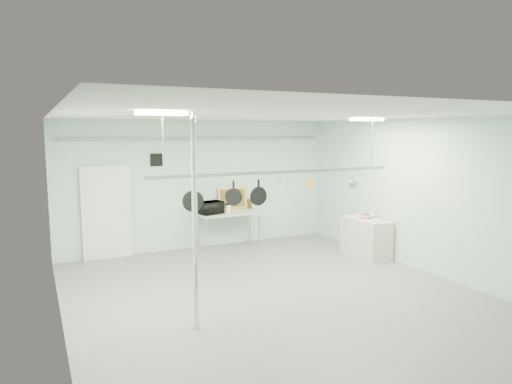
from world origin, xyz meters
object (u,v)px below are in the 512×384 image
prep_table (229,215)px  side_cabinet (366,238)px  skillet_right (259,192)px  microwave (211,208)px  pot_rack (279,170)px  skillet_left (193,197)px  chrome_pole (195,223)px  skillet_mid (234,193)px  coffee_canister (228,209)px  fruit_bowl (366,216)px

prep_table → side_cabinet: prep_table is taller
prep_table → skillet_right: skillet_right is taller
prep_table → microwave: microwave is taller
pot_rack → microwave: pot_rack is taller
prep_table → skillet_left: size_ratio=3.36×
prep_table → chrome_pole: bearing=-118.7°
skillet_mid → skillet_left: bearing=-147.5°
skillet_left → pot_rack: bearing=11.2°
skillet_mid → skillet_right: same height
pot_rack → skillet_mid: (-0.90, 0.00, -0.36)m
side_cabinet → microwave: bearing=144.2°
coffee_canister → fruit_bowl: bearing=-38.9°
chrome_pole → skillet_left: (0.28, 0.90, 0.25)m
prep_table → skillet_left: bearing=-121.5°
pot_rack → fruit_bowl: 3.46m
chrome_pole → pot_rack: 2.19m
chrome_pole → fruit_bowl: 5.36m
side_cabinet → skillet_left: size_ratio=2.52×
chrome_pole → coffee_canister: 4.81m
side_cabinet → pot_rack: (-2.95, -1.10, 1.78)m
skillet_mid → chrome_pole: bearing=-105.6°
skillet_right → fruit_bowl: bearing=15.7°
microwave → fruit_bowl: (3.07, -2.10, -0.12)m
skillet_left → chrome_pole: bearing=-95.8°
skillet_right → pot_rack: bearing=-3.5°
microwave → chrome_pole: bearing=49.2°
chrome_pole → skillet_left: chrome_pole is taller
pot_rack → skillet_right: 0.55m
fruit_bowl → microwave: bearing=145.6°
pot_rack → skillet_mid: bearing=180.0°
chrome_pole → skillet_mid: (1.00, 0.90, 0.27)m
chrome_pole → skillet_mid: bearing=41.9°
pot_rack → microwave: (-0.08, 3.28, -1.17)m
microwave → skillet_mid: (-0.81, -3.28, 0.81)m
skillet_left → microwave: bearing=76.1°
skillet_left → coffee_canister: bearing=69.9°
skillet_left → skillet_right: bearing=11.2°
pot_rack → chrome_pole: bearing=-154.7°
chrome_pole → prep_table: bearing=61.3°
prep_table → microwave: (-0.48, -0.02, 0.23)m
fruit_bowl → skillet_left: bearing=-165.6°
prep_table → pot_rack: (-0.40, -3.30, 1.40)m
side_cabinet → coffee_canister: size_ratio=6.38×
coffee_canister → microwave: bearing=-179.2°
side_cabinet → fruit_bowl: (0.04, 0.08, 0.49)m
pot_rack → skillet_left: (-1.62, 0.00, -0.38)m
chrome_pole → microwave: (1.82, 4.18, -0.54)m
skillet_left → skillet_mid: 0.73m
coffee_canister → skillet_left: skillet_left is taller
chrome_pole → skillet_right: size_ratio=7.20×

